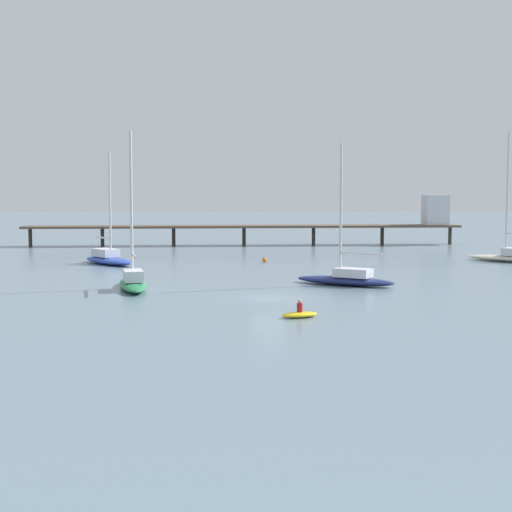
% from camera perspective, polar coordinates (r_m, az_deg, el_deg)
% --- Properties ---
extents(ground_plane, '(400.00, 400.00, 0.00)m').
position_cam_1_polar(ground_plane, '(56.92, 0.91, -3.12)').
color(ground_plane, slate).
extents(pier, '(60.44, 5.13, 6.98)m').
position_cam_1_polar(pier, '(109.37, 4.22, 2.58)').
color(pier, brown).
rests_on(pier, ground_plane).
extents(sailboat_navy, '(8.58, 6.61, 11.66)m').
position_cam_1_polar(sailboat_navy, '(65.03, 6.61, -1.53)').
color(sailboat_navy, navy).
rests_on(sailboat_navy, ground_plane).
extents(sailboat_blue, '(7.25, 8.44, 11.77)m').
position_cam_1_polar(sailboat_blue, '(83.66, -10.72, -0.10)').
color(sailboat_blue, '#2D4CB7').
rests_on(sailboat_blue, ground_plane).
extents(sailboat_cream, '(8.77, 8.05, 14.05)m').
position_cam_1_polar(sailboat_cream, '(89.10, 18.10, 0.07)').
color(sailboat_cream, beige).
rests_on(sailboat_cream, ground_plane).
extents(sailboat_green, '(3.52, 8.99, 12.48)m').
position_cam_1_polar(sailboat_green, '(62.67, -8.97, -1.73)').
color(sailboat_green, '#287F4C').
rests_on(sailboat_green, ground_plane).
extents(dinghy_yellow, '(2.59, 1.76, 1.14)m').
position_cam_1_polar(dinghy_yellow, '(48.78, 3.20, -4.24)').
color(dinghy_yellow, yellow).
rests_on(dinghy_yellow, ground_plane).
extents(mooring_buoy_near, '(0.53, 0.53, 0.53)m').
position_cam_1_polar(mooring_buoy_near, '(84.24, 0.62, -0.28)').
color(mooring_buoy_near, orange).
rests_on(mooring_buoy_near, ground_plane).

